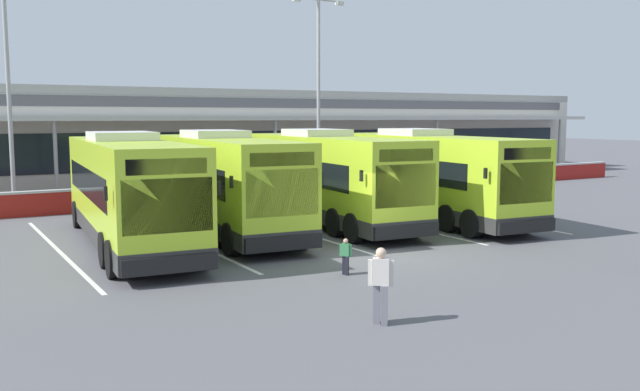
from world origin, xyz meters
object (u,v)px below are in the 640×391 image
object	(u,v)px
coach_bus_left_centre	(223,184)
coach_bus_right_centre	(427,177)
coach_bus_centre	(326,179)
lamp_post_centre	(318,82)
coach_bus_leftmost	(128,192)
pedestrian_in_dark_coat	(381,283)
pedestrian_child	(346,255)
lamp_post_west	(8,73)

from	to	relation	value
coach_bus_left_centre	coach_bus_right_centre	world-z (taller)	same
coach_bus_centre	lamp_post_centre	distance (m)	12.51
coach_bus_leftmost	lamp_post_centre	world-z (taller)	lamp_post_centre
pedestrian_in_dark_coat	pedestrian_child	bearing A→B (deg)	66.69
pedestrian_in_dark_coat	lamp_post_centre	size ratio (longest dim) A/B	0.15
coach_bus_leftmost	lamp_post_west	distance (m)	12.71
pedestrian_in_dark_coat	pedestrian_child	size ratio (longest dim) A/B	1.61
coach_bus_centre	lamp_post_centre	world-z (taller)	lamp_post_centre
coach_bus_left_centre	lamp_post_centre	world-z (taller)	lamp_post_centre
coach_bus_left_centre	lamp_post_centre	xyz separation A→B (m)	(10.07, 10.07, 4.50)
lamp_post_west	coach_bus_right_centre	bearing A→B (deg)	-39.24
coach_bus_centre	pedestrian_in_dark_coat	xyz separation A→B (m)	(-6.13, -12.39, -0.91)
coach_bus_left_centre	lamp_post_centre	distance (m)	14.93
pedestrian_in_dark_coat	coach_bus_right_centre	bearing A→B (deg)	47.16
pedestrian_child	lamp_post_west	xyz separation A→B (m)	(-6.20, 18.97, 5.75)
lamp_post_centre	coach_bus_right_centre	bearing A→B (deg)	-97.27
coach_bus_centre	coach_bus_left_centre	bearing A→B (deg)	177.90
coach_bus_centre	coach_bus_right_centre	xyz separation A→B (m)	(4.14, -1.32, 0.00)
coach_bus_centre	lamp_post_west	distance (m)	15.69
pedestrian_in_dark_coat	lamp_post_centre	distance (m)	26.06
coach_bus_leftmost	pedestrian_in_dark_coat	world-z (taller)	coach_bus_leftmost
lamp_post_west	lamp_post_centre	size ratio (longest dim) A/B	1.00
coach_bus_centre	coach_bus_right_centre	size ratio (longest dim) A/B	1.00
coach_bus_right_centre	pedestrian_in_dark_coat	xyz separation A→B (m)	(-10.27, -11.08, -0.91)
coach_bus_right_centre	lamp_post_centre	world-z (taller)	lamp_post_centre
coach_bus_leftmost	coach_bus_centre	world-z (taller)	same
coach_bus_centre	coach_bus_leftmost	bearing A→B (deg)	-173.30
coach_bus_right_centre	pedestrian_in_dark_coat	distance (m)	15.13
coach_bus_centre	lamp_post_centre	bearing A→B (deg)	61.24
pedestrian_child	lamp_post_centre	distance (m)	21.80
coach_bus_left_centre	pedestrian_in_dark_coat	xyz separation A→B (m)	(-1.68, -12.56, -0.91)
coach_bus_left_centre	pedestrian_in_dark_coat	size ratio (longest dim) A/B	7.61
coach_bus_centre	lamp_post_centre	size ratio (longest dim) A/B	1.12
pedestrian_in_dark_coat	coach_bus_left_centre	bearing A→B (deg)	82.38
coach_bus_centre	coach_bus_right_centre	world-z (taller)	same
pedestrian_child	lamp_post_west	bearing A→B (deg)	108.11
coach_bus_centre	lamp_post_west	size ratio (longest dim) A/B	1.12
coach_bus_centre	pedestrian_in_dark_coat	distance (m)	13.86
coach_bus_centre	lamp_post_centre	xyz separation A→B (m)	(5.62, 10.23, 4.50)
coach_bus_right_centre	pedestrian_child	bearing A→B (deg)	-140.67
coach_bus_right_centre	pedestrian_in_dark_coat	bearing A→B (deg)	-132.84
coach_bus_left_centre	pedestrian_child	distance (m)	8.54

